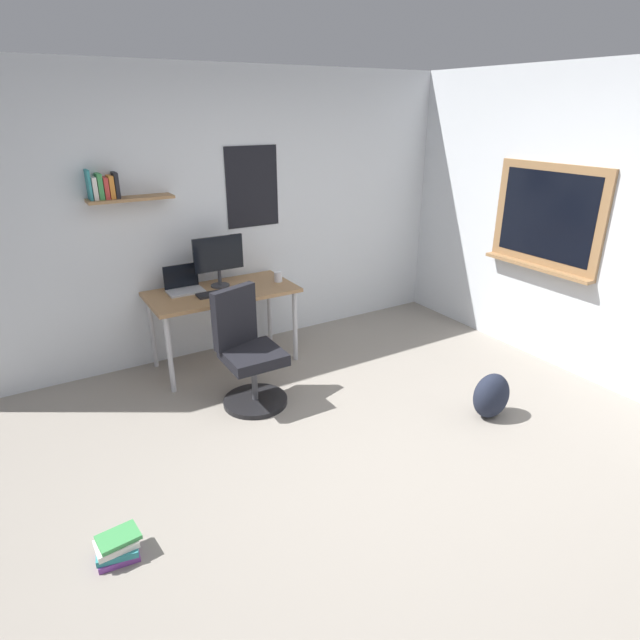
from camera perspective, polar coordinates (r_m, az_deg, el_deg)
The scene contains 12 objects.
ground_plane at distance 3.62m, azimuth 5.90°, elevation -16.38°, with size 5.20×5.20×0.00m, color gray.
wall_back at distance 5.08m, azimuth -10.58°, elevation 11.10°, with size 5.00×0.30×2.60m.
wall_right at distance 4.86m, azimuth 30.42°, elevation 7.93°, with size 0.22×5.00×2.60m.
desk at distance 4.80m, azimuth -10.58°, elevation 2.36°, with size 1.30×0.67×0.72m.
office_chair at distance 4.22m, azimuth -7.85°, elevation -3.88°, with size 0.52×0.54×0.95m.
laptop at distance 4.82m, azimuth -14.61°, elevation 3.69°, with size 0.31×0.21×0.23m.
monitor_primary at distance 4.81m, azimuth -10.98°, elevation 6.66°, with size 0.46×0.17×0.46m.
keyboard at distance 4.68m, azimuth -11.02°, elevation 2.89°, with size 0.37×0.13×0.02m, color black.
computer_mouse at distance 4.77m, azimuth -7.89°, elevation 3.57°, with size 0.10×0.06×0.03m, color #262628.
coffee_mug at distance 4.94m, azimuth -4.57°, elevation 4.71°, with size 0.08×0.08×0.09m, color silver.
backpack at distance 4.29m, azimuth 18.13°, elevation -7.83°, with size 0.32×0.22×0.36m, color #1E2333.
book_stack_on_floor at distance 3.23m, azimuth -21.15°, elevation -22.09°, with size 0.25×0.19×0.13m.
Camera 1 is at (-1.76, -2.22, 2.25)m, focal length 29.42 mm.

